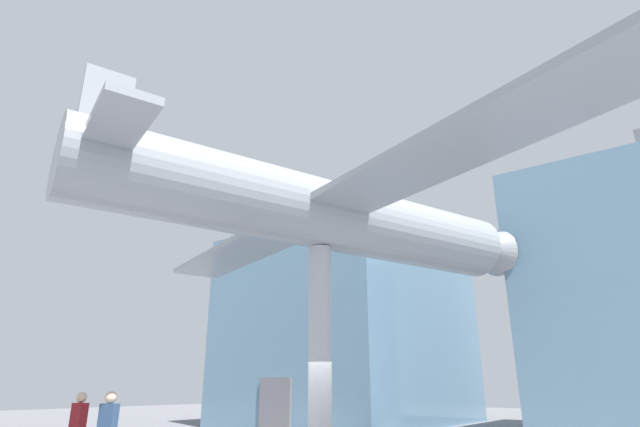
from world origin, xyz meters
The scene contains 5 objects.
glass_pavilion_left centered at (-7.74, 13.87, 4.76)m, with size 9.79×13.36×10.10m.
support_pylon_central centered at (0.00, 0.00, 2.77)m, with size 0.60×0.60×5.54m.
suspended_airplane centered at (0.08, 0.23, 6.55)m, with size 18.78×14.91×3.35m.
visitor_person centered at (-3.28, -3.70, 1.06)m, with size 0.45×0.32×1.81m.
visitor_second centered at (-5.14, -3.36, 1.03)m, with size 0.42×0.27×1.78m.
Camera 1 is at (7.86, -10.75, 1.91)m, focal length 28.00 mm.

